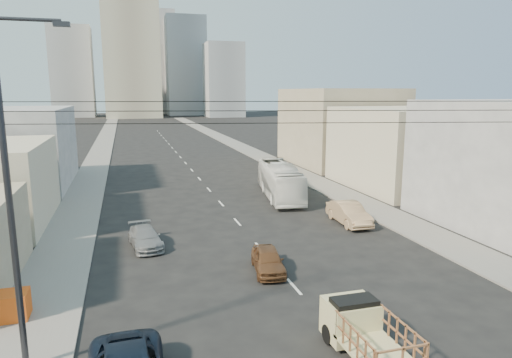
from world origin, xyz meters
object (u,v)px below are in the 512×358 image
streetlamp_left (12,191)px  crate_stack (6,306)px  sedan_grey (145,238)px  city_bus (280,181)px  sedan_tan (349,213)px  sedan_brown (268,260)px  flatbed_pickup (365,329)px

streetlamp_left → crate_stack: size_ratio=6.67×
sedan_grey → city_bus: bearing=33.1°
sedan_tan → crate_stack: sedan_tan is taller
sedan_brown → sedan_tan: (8.50, 7.10, 0.15)m
city_bus → crate_stack: (-18.76, -18.89, -0.87)m
sedan_tan → sedan_brown: bearing=-138.3°
sedan_tan → city_bus: bearing=104.0°
sedan_tan → streetlamp_left: streetlamp_left is taller
flatbed_pickup → sedan_tan: (7.55, 15.81, -0.29)m
streetlamp_left → flatbed_pickup: bearing=-12.1°
flatbed_pickup → city_bus: city_bus is taller
city_bus → flatbed_pickup: bearing=-93.2°
city_bus → crate_stack: bearing=-125.9°
sedan_brown → flatbed_pickup: bearing=-75.4°
city_bus → sedan_grey: (-12.64, -10.79, -0.94)m
flatbed_pickup → sedan_tan: size_ratio=0.91×
sedan_grey → sedan_tan: bearing=-3.0°
sedan_grey → streetlamp_left: streetlamp_left is taller
crate_stack → flatbed_pickup: bearing=-26.3°
sedan_brown → sedan_tan: bearing=48.2°
streetlamp_left → sedan_brown: bearing=30.1°
flatbed_pickup → streetlamp_left: (-11.66, 2.51, 5.34)m
sedan_grey → crate_stack: (-6.11, -8.10, 0.07)m
sedan_grey → streetlamp_left: 14.21m
sedan_brown → crate_stack: 12.51m
sedan_tan → sedan_grey: bearing=-173.7°
flatbed_pickup → crate_stack: (-13.27, 6.56, -0.40)m
flatbed_pickup → sedan_brown: size_ratio=1.15×
sedan_grey → streetlamp_left: (-4.51, -12.16, 5.82)m
sedan_tan → flatbed_pickup: bearing=-113.7°
city_bus → sedan_brown: size_ratio=2.91×
sedan_tan → sedan_grey: sedan_tan is taller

